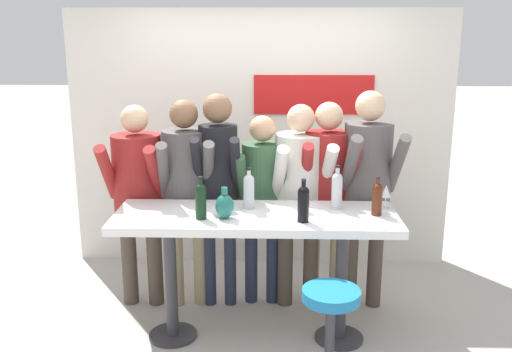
{
  "coord_description": "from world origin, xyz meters",
  "views": [
    {
      "loc": [
        0.12,
        -3.83,
        2.23
      ],
      "look_at": [
        0.0,
        0.1,
        1.23
      ],
      "focal_mm": 40.0,
      "sensor_mm": 36.0,
      "label": 1
    }
  ],
  "objects_px": {
    "person_center_left": "(218,175)",
    "person_far_left": "(138,185)",
    "person_center": "(262,190)",
    "decorative_vase": "(225,206)",
    "wine_bottle_1": "(303,202)",
    "bar_stool": "(330,326)",
    "person_right": "(327,183)",
    "tasting_table": "(256,234)",
    "wine_bottle_4": "(337,189)",
    "wine_bottle_2": "(249,190)",
    "person_center_right": "(300,185)",
    "person_far_right": "(367,177)",
    "wine_glass_0": "(386,192)",
    "wine_bottle_3": "(377,197)",
    "person_left": "(186,182)",
    "wine_bottle_0": "(201,199)"
  },
  "relations": [
    {
      "from": "person_center_left",
      "to": "person_far_left",
      "type": "bearing_deg",
      "value": 178.99
    },
    {
      "from": "person_center_left",
      "to": "person_center",
      "type": "height_order",
      "value": "person_center_left"
    },
    {
      "from": "decorative_vase",
      "to": "wine_bottle_1",
      "type": "bearing_deg",
      "value": -6.13
    },
    {
      "from": "person_far_left",
      "to": "bar_stool",
      "type": "bearing_deg",
      "value": -37.01
    },
    {
      "from": "person_far_left",
      "to": "person_right",
      "type": "bearing_deg",
      "value": 4.6
    },
    {
      "from": "tasting_table",
      "to": "person_far_left",
      "type": "height_order",
      "value": "person_far_left"
    },
    {
      "from": "person_center",
      "to": "wine_bottle_4",
      "type": "relative_size",
      "value": 4.9
    },
    {
      "from": "person_far_left",
      "to": "wine_bottle_2",
      "type": "distance_m",
      "value": 1.0
    },
    {
      "from": "person_center_right",
      "to": "person_center",
      "type": "bearing_deg",
      "value": 167.06
    },
    {
      "from": "person_far_right",
      "to": "wine_bottle_1",
      "type": "xyz_separation_m",
      "value": [
        -0.54,
        -0.7,
        0.0
      ]
    },
    {
      "from": "tasting_table",
      "to": "decorative_vase",
      "type": "height_order",
      "value": "decorative_vase"
    },
    {
      "from": "wine_bottle_1",
      "to": "wine_glass_0",
      "type": "bearing_deg",
      "value": 27.08
    },
    {
      "from": "wine_bottle_2",
      "to": "wine_glass_0",
      "type": "xyz_separation_m",
      "value": [
        0.99,
        0.03,
        -0.02
      ]
    },
    {
      "from": "wine_bottle_2",
      "to": "wine_bottle_3",
      "type": "height_order",
      "value": "wine_bottle_2"
    },
    {
      "from": "person_center",
      "to": "wine_bottle_1",
      "type": "xyz_separation_m",
      "value": [
        0.29,
        -0.75,
        0.13
      ]
    },
    {
      "from": "person_right",
      "to": "person_left",
      "type": "bearing_deg",
      "value": -176.72
    },
    {
      "from": "wine_bottle_3",
      "to": "person_right",
      "type": "bearing_deg",
      "value": 116.37
    },
    {
      "from": "person_far_left",
      "to": "person_right",
      "type": "distance_m",
      "value": 1.52
    },
    {
      "from": "tasting_table",
      "to": "wine_bottle_1",
      "type": "relative_size",
      "value": 6.7
    },
    {
      "from": "person_center_left",
      "to": "wine_bottle_0",
      "type": "height_order",
      "value": "person_center_left"
    },
    {
      "from": "tasting_table",
      "to": "person_center_left",
      "type": "xyz_separation_m",
      "value": [
        -0.31,
        0.54,
        0.3
      ]
    },
    {
      "from": "person_center_left",
      "to": "person_far_right",
      "type": "distance_m",
      "value": 1.18
    },
    {
      "from": "person_center",
      "to": "wine_bottle_1",
      "type": "height_order",
      "value": "person_center"
    },
    {
      "from": "person_center_left",
      "to": "person_center_right",
      "type": "relative_size",
      "value": 1.05
    },
    {
      "from": "bar_stool",
      "to": "wine_bottle_2",
      "type": "xyz_separation_m",
      "value": [
        -0.53,
        0.78,
        0.65
      ]
    },
    {
      "from": "person_center_right",
      "to": "decorative_vase",
      "type": "xyz_separation_m",
      "value": [
        -0.55,
        -0.67,
        0.03
      ]
    },
    {
      "from": "tasting_table",
      "to": "wine_bottle_4",
      "type": "relative_size",
      "value": 6.2
    },
    {
      "from": "person_center_left",
      "to": "wine_bottle_0",
      "type": "xyz_separation_m",
      "value": [
        -0.06,
        -0.65,
        -0.0
      ]
    },
    {
      "from": "person_left",
      "to": "person_center",
      "type": "distance_m",
      "value": 0.61
    },
    {
      "from": "person_center_right",
      "to": "wine_bottle_4",
      "type": "height_order",
      "value": "person_center_right"
    },
    {
      "from": "person_right",
      "to": "wine_bottle_1",
      "type": "relative_size",
      "value": 5.67
    },
    {
      "from": "wine_bottle_0",
      "to": "wine_bottle_1",
      "type": "height_order",
      "value": "same"
    },
    {
      "from": "person_center_right",
      "to": "wine_glass_0",
      "type": "bearing_deg",
      "value": -42.66
    },
    {
      "from": "person_far_right",
      "to": "wine_glass_0",
      "type": "relative_size",
      "value": 10.11
    },
    {
      "from": "person_center_left",
      "to": "decorative_vase",
      "type": "bearing_deg",
      "value": -82.11
    },
    {
      "from": "person_far_right",
      "to": "wine_glass_0",
      "type": "xyz_separation_m",
      "value": [
        0.08,
        -0.38,
        -0.01
      ]
    },
    {
      "from": "bar_stool",
      "to": "wine_bottle_0",
      "type": "distance_m",
      "value": 1.19
    },
    {
      "from": "person_left",
      "to": "wine_glass_0",
      "type": "distance_m",
      "value": 1.56
    },
    {
      "from": "person_far_left",
      "to": "person_center",
      "type": "height_order",
      "value": "person_far_left"
    },
    {
      "from": "tasting_table",
      "to": "wine_bottle_4",
      "type": "height_order",
      "value": "wine_bottle_4"
    },
    {
      "from": "person_left",
      "to": "wine_glass_0",
      "type": "bearing_deg",
      "value": -23.46
    },
    {
      "from": "person_center",
      "to": "tasting_table",
      "type": "bearing_deg",
      "value": -92.29
    },
    {
      "from": "person_right",
      "to": "wine_glass_0",
      "type": "bearing_deg",
      "value": -48.91
    },
    {
      "from": "wine_bottle_0",
      "to": "person_center",
      "type": "bearing_deg",
      "value": 60.22
    },
    {
      "from": "bar_stool",
      "to": "wine_bottle_4",
      "type": "bearing_deg",
      "value": 82.54
    },
    {
      "from": "person_center_left",
      "to": "person_right",
      "type": "distance_m",
      "value": 0.87
    },
    {
      "from": "bar_stool",
      "to": "wine_bottle_1",
      "type": "bearing_deg",
      "value": 107.51
    },
    {
      "from": "wine_bottle_3",
      "to": "person_center_left",
      "type": "bearing_deg",
      "value": 155.39
    },
    {
      "from": "wine_glass_0",
      "to": "decorative_vase",
      "type": "bearing_deg",
      "value": -167.44
    },
    {
      "from": "person_left",
      "to": "person_center",
      "type": "xyz_separation_m",
      "value": [
        0.61,
        0.06,
        -0.08
      ]
    }
  ]
}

